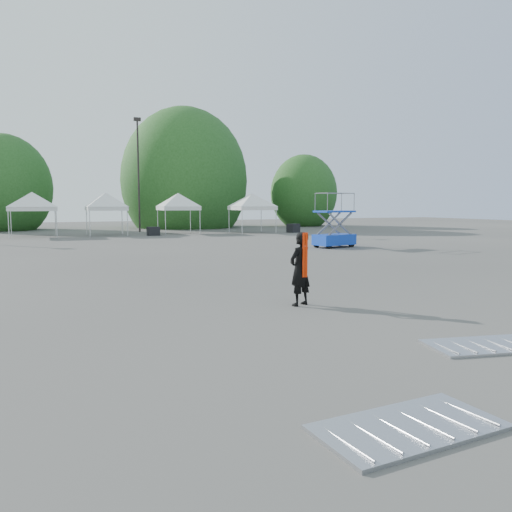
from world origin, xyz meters
name	(u,v)px	position (x,y,z in m)	size (l,w,h in m)	color
ground	(246,297)	(0.00, 0.00, 0.00)	(120.00, 120.00, 0.00)	#474442
light_pole_east	(138,168)	(3.00, 32.00, 5.52)	(0.60, 0.25, 9.80)	black
tree_mid_w	(3,188)	(-8.00, 40.00, 3.93)	(4.16, 4.16, 6.33)	#382314
tree_mid_e	(185,181)	(9.00, 39.00, 4.84)	(5.12, 5.12, 7.79)	#382314
tree_far_e	(304,193)	(22.00, 37.00, 3.63)	(3.84, 3.84, 5.84)	#382314
tent_d	(32,196)	(-5.45, 28.73, 3.06)	(4.75, 4.75, 3.88)	silver
tent_e	(106,196)	(-0.18, 28.52, 3.06)	(4.20, 4.20, 3.88)	silver
tent_f	(178,196)	(5.55, 28.45, 3.06)	(4.30, 4.30, 3.88)	silver
tent_g	(252,197)	(11.58, 27.03, 3.06)	(4.60, 4.60, 3.88)	silver
man	(300,269)	(0.78, -1.54, 0.89)	(0.76, 0.64, 1.78)	black
scissor_lift	(334,220)	(10.28, 12.01, 1.54)	(2.57, 1.67, 3.06)	#0D3FB5
barrier_left	(409,426)	(-1.31, -7.92, 0.03)	(2.16, 1.16, 0.07)	#A1A4A9
barrier_mid	(487,345)	(2.07, -5.94, 0.03)	(2.21, 1.43, 0.06)	#A1A4A9
crate_mid	(153,231)	(3.05, 26.52, 0.34)	(0.88, 0.68, 0.68)	black
crate_east	(293,228)	(14.94, 25.92, 0.37)	(0.96, 0.75, 0.75)	black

